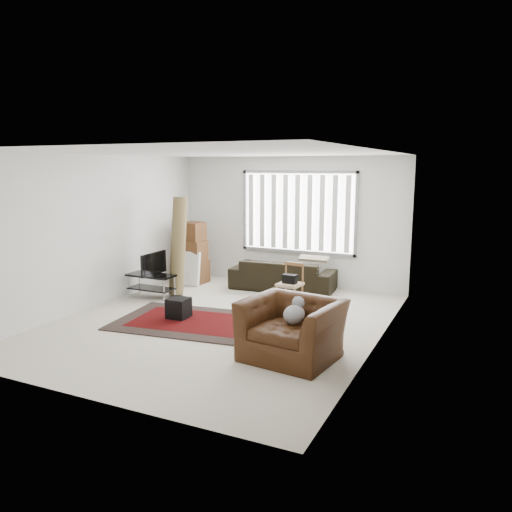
# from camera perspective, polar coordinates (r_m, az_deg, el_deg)

# --- Properties ---
(room) EXTENTS (6.00, 6.02, 2.71)m
(room) POSITION_cam_1_polar(r_m,az_deg,el_deg) (8.26, -2.23, 5.12)
(room) COLOR beige
(room) RESTS_ON ground
(persian_rug) EXTENTS (2.66, 1.95, 0.02)m
(persian_rug) POSITION_cam_1_polar(r_m,az_deg,el_deg) (8.21, -7.15, -7.46)
(persian_rug) COLOR black
(persian_rug) RESTS_ON ground
(tv_stand) EXTENTS (0.92, 0.42, 0.46)m
(tv_stand) POSITION_cam_1_polar(r_m,az_deg,el_deg) (9.76, -11.90, -2.80)
(tv_stand) COLOR black
(tv_stand) RESTS_ON ground
(tv) EXTENTS (0.10, 0.75, 0.43)m
(tv) POSITION_cam_1_polar(r_m,az_deg,el_deg) (9.68, -11.97, -0.82)
(tv) COLOR black
(tv) RESTS_ON tv_stand
(subwoofer) EXTENTS (0.34, 0.34, 0.33)m
(subwoofer) POSITION_cam_1_polar(r_m,az_deg,el_deg) (8.38, -8.83, -5.89)
(subwoofer) COLOR black
(subwoofer) RESTS_ON persian_rug
(moving_boxes) EXTENTS (0.55, 0.51, 1.31)m
(moving_boxes) POSITION_cam_1_polar(r_m,az_deg,el_deg) (10.83, -7.17, 0.13)
(moving_boxes) COLOR #57351B
(moving_boxes) RESTS_ON ground
(white_flatpack) EXTENTS (0.57, 0.20, 0.73)m
(white_flatpack) POSITION_cam_1_polar(r_m,az_deg,el_deg) (10.65, -7.84, -1.42)
(white_flatpack) COLOR silver
(white_flatpack) RESTS_ON ground
(rolled_rug) EXTENTS (0.43, 0.71, 1.91)m
(rolled_rug) POSITION_cam_1_polar(r_m,az_deg,el_deg) (9.87, -8.88, 1.14)
(rolled_rug) COLOR brown
(rolled_rug) RESTS_ON ground
(sofa) EXTENTS (2.17, 1.08, 0.81)m
(sofa) POSITION_cam_1_polar(r_m,az_deg,el_deg) (10.19, 3.08, -1.62)
(sofa) COLOR black
(sofa) RESTS_ON ground
(side_chair) EXTENTS (0.44, 0.44, 0.76)m
(side_chair) POSITION_cam_1_polar(r_m,az_deg,el_deg) (9.09, 3.94, -2.97)
(side_chair) COLOR tan
(side_chair) RESTS_ON ground
(armchair) EXTENTS (1.33, 1.20, 0.89)m
(armchair) POSITION_cam_1_polar(r_m,az_deg,el_deg) (6.59, 4.13, -7.88)
(armchair) COLOR #391D0B
(armchair) RESTS_ON ground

